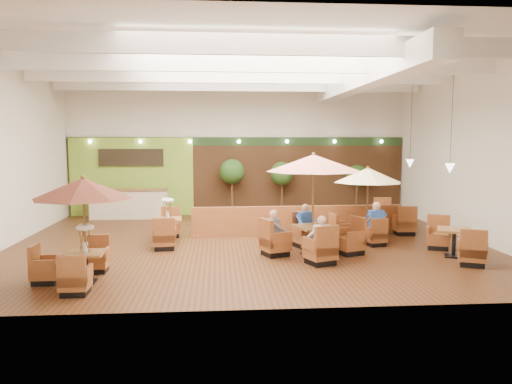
{
  "coord_description": "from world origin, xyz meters",
  "views": [
    {
      "loc": [
        -0.9,
        -14.9,
        3.12
      ],
      "look_at": [
        0.3,
        0.5,
        1.5
      ],
      "focal_mm": 35.0,
      "sensor_mm": 36.0,
      "label": 1
    }
  ],
  "objects": [
    {
      "name": "table_4",
      "position": [
        5.4,
        -2.24,
        0.36
      ],
      "size": [
        1.12,
        2.73,
        0.96
      ],
      "rotation": [
        0.0,
        0.0,
        -0.41
      ],
      "color": "brown",
      "rests_on": "ground"
    },
    {
      "name": "diner_4",
      "position": [
        3.74,
        -0.68,
        0.75
      ],
      "size": [
        0.4,
        0.33,
        0.78
      ],
      "rotation": [
        0.0,
        0.0,
        0.09
      ],
      "color": "silver",
      "rests_on": "ground"
    },
    {
      "name": "table_0",
      "position": [
        -3.83,
        -3.95,
        1.7
      ],
      "size": [
        2.23,
        2.29,
        2.36
      ],
      "rotation": [
        0.0,
        0.0,
        0.01
      ],
      "color": "brown",
      "rests_on": "ground"
    },
    {
      "name": "topiary_0",
      "position": [
        -0.3,
        5.3,
        1.75
      ],
      "size": [
        1.01,
        1.01,
        2.34
      ],
      "color": "black",
      "rests_on": "ground"
    },
    {
      "name": "booth_divider",
      "position": [
        1.73,
        1.13,
        0.48
      ],
      "size": [
        6.95,
        0.35,
        0.96
      ],
      "primitive_type": "cube",
      "rotation": [
        0.0,
        0.0,
        0.03
      ],
      "color": "brown",
      "rests_on": "ground"
    },
    {
      "name": "table_2",
      "position": [
        3.69,
        0.16,
        1.68
      ],
      "size": [
        2.23,
        2.33,
        2.31
      ],
      "rotation": [
        0.0,
        0.0,
        0.21
      ],
      "color": "brown",
      "rests_on": "ground"
    },
    {
      "name": "table_5",
      "position": [
        5.23,
        1.87,
        0.37
      ],
      "size": [
        0.91,
        2.63,
        0.98
      ],
      "rotation": [
        0.0,
        0.0,
        -0.04
      ],
      "color": "brown",
      "rests_on": "ground"
    },
    {
      "name": "diner_0",
      "position": [
        1.67,
        -2.76,
        0.75
      ],
      "size": [
        0.43,
        0.4,
        0.78
      ],
      "rotation": [
        0.0,
        0.0,
        0.35
      ],
      "color": "silver",
      "rests_on": "ground"
    },
    {
      "name": "diner_2",
      "position": [
        0.65,
        -1.74,
        0.76
      ],
      "size": [
        0.4,
        0.43,
        0.79
      ],
      "rotation": [
        0.0,
        0.0,
        5.04
      ],
      "color": "slate",
      "rests_on": "ground"
    },
    {
      "name": "service_counter",
      "position": [
        -4.4,
        5.1,
        0.58
      ],
      "size": [
        3.0,
        0.75,
        1.18
      ],
      "color": "beige",
      "rests_on": "ground"
    },
    {
      "name": "diner_3",
      "position": [
        3.74,
        -0.68,
        0.78
      ],
      "size": [
        0.44,
        0.36,
        0.86
      ],
      "rotation": [
        0.0,
        0.0,
        0.1
      ],
      "color": "blue",
      "rests_on": "ground"
    },
    {
      "name": "topiary_1",
      "position": [
        1.74,
        5.3,
        1.66
      ],
      "size": [
        0.96,
        0.96,
        2.22
      ],
      "color": "black",
      "rests_on": "ground"
    },
    {
      "name": "table_3",
      "position": [
        -2.42,
        0.21,
        0.49
      ],
      "size": [
        0.9,
        2.55,
        1.53
      ],
      "rotation": [
        0.0,
        0.0,
        0.07
      ],
      "color": "brown",
      "rests_on": "ground"
    },
    {
      "name": "topiary_2",
      "position": [
        4.87,
        5.3,
        1.55
      ],
      "size": [
        0.9,
        0.9,
        2.09
      ],
      "color": "black",
      "rests_on": "ground"
    },
    {
      "name": "room",
      "position": [
        0.25,
        1.22,
        3.63
      ],
      "size": [
        14.04,
        14.0,
        5.52
      ],
      "color": "#381E0F",
      "rests_on": "ground"
    },
    {
      "name": "diner_1",
      "position": [
        1.67,
        -0.72,
        0.76
      ],
      "size": [
        0.44,
        0.39,
        0.8
      ],
      "rotation": [
        0.0,
        0.0,
        3.44
      ],
      "color": "blue",
      "rests_on": "ground"
    },
    {
      "name": "table_1",
      "position": [
        1.67,
        -1.74,
        1.88
      ],
      "size": [
        2.9,
        2.9,
        2.78
      ],
      "rotation": [
        0.0,
        0.0,
        0.38
      ],
      "color": "brown",
      "rests_on": "ground"
    }
  ]
}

